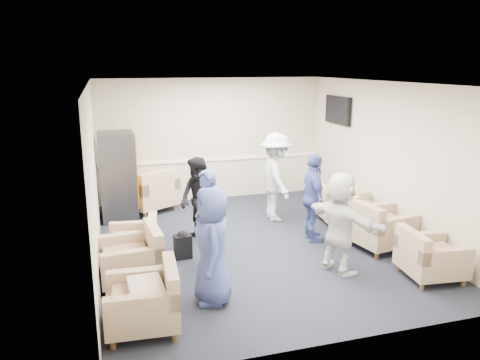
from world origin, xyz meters
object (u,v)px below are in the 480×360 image
object	(u,v)px
armchair_right_near	(428,258)
person_mid_right	(313,198)
armchair_right_far	(337,206)
person_front_right	(340,223)
vending_machine	(118,176)
person_back_left	(198,201)
armchair_left_mid	(134,260)
armchair_right_midnear	(377,229)
armchair_left_far	(136,244)
armchair_right_midfar	(356,215)
person_mid_left	(207,220)
armchair_left_near	(147,303)
person_back_right	(276,177)
armchair_corner	(151,193)
person_front_left	(212,246)

from	to	relation	value
armchair_right_near	person_mid_right	distance (m)	2.11
armchair_right_far	person_front_right	size ratio (longest dim) A/B	0.54
vending_machine	person_back_left	world-z (taller)	vending_machine
armchair_left_mid	person_mid_right	xyz separation A→B (m)	(3.08, 0.76, 0.44)
armchair_right_midnear	armchair_left_far	bearing A→B (deg)	72.49
armchair_right_midfar	person_front_right	distance (m)	1.76
person_mid_left	vending_machine	bearing A→B (deg)	-171.03
armchair_left_near	person_back_left	distance (m)	2.77
armchair_right_midfar	person_back_right	size ratio (longest dim) A/B	0.55
vending_machine	person_back_right	bearing A→B (deg)	-18.39
vending_machine	person_back_right	world-z (taller)	person_back_right
armchair_corner	person_mid_right	world-z (taller)	person_mid_right
armchair_right_midnear	armchair_right_far	size ratio (longest dim) A/B	1.22
armchair_left_near	armchair_right_midnear	bearing A→B (deg)	113.22
person_mid_left	armchair_left_near	bearing A→B (deg)	-48.87
armchair_right_midnear	armchair_corner	xyz separation A→B (m)	(-3.38, 3.14, 0.03)
armchair_right_midfar	armchair_corner	world-z (taller)	armchair_corner
person_mid_right	person_back_right	bearing A→B (deg)	18.38
person_mid_right	person_front_right	size ratio (longest dim) A/B	1.02
armchair_right_near	person_back_left	xyz separation A→B (m)	(-2.85, 2.31, 0.43)
armchair_corner	person_front_left	bearing A→B (deg)	64.83
person_mid_left	person_back_left	bearing A→B (deg)	161.93
person_back_right	armchair_corner	bearing A→B (deg)	63.27
vending_machine	armchair_right_midnear	bearing A→B (deg)	-35.34
person_mid_right	vending_machine	bearing A→B (deg)	63.24
armchair_left_far	armchair_corner	xyz separation A→B (m)	(0.50, 2.58, 0.08)
armchair_left_near	armchair_left_mid	xyz separation A→B (m)	(-0.06, 1.27, 0.01)
armchair_left_near	armchair_corner	bearing A→B (deg)	177.14
person_front_left	person_mid_left	size ratio (longest dim) A/B	1.01
armchair_left_near	armchair_corner	xyz separation A→B (m)	(0.51, 4.53, 0.05)
armchair_left_near	armchair_right_midfar	world-z (taller)	armchair_right_midfar
armchair_left_mid	armchair_right_midnear	xyz separation A→B (m)	(3.95, 0.12, 0.01)
armchair_right_near	armchair_right_midfar	size ratio (longest dim) A/B	0.90
armchair_right_far	armchair_corner	size ratio (longest dim) A/B	0.63
armchair_corner	vending_machine	distance (m)	0.85
armchair_left_far	person_mid_left	xyz separation A→B (m)	(1.01, -0.53, 0.46)
armchair_left_near	armchair_right_midnear	world-z (taller)	armchair_right_midnear
armchair_left_mid	person_back_left	bearing A→B (deg)	131.66
armchair_right_far	armchair_left_mid	bearing A→B (deg)	115.25
armchair_left_mid	armchair_right_midfar	world-z (taller)	armchair_right_midfar
armchair_corner	person_front_left	distance (m)	4.15
armchair_right_midfar	person_mid_right	size ratio (longest dim) A/B	0.62
vending_machine	person_back_right	xyz separation A→B (m)	(2.92, -0.97, 0.00)
armchair_left_mid	armchair_right_near	size ratio (longest dim) A/B	1.05
armchair_right_midfar	person_mid_right	bearing A→B (deg)	90.54
armchair_left_near	person_back_right	size ratio (longest dim) A/B	0.50
armchair_left_far	armchair_right_midnear	world-z (taller)	armchair_right_midnear
person_mid_right	armchair_right_far	bearing A→B (deg)	-39.55
armchair_left_far	armchair_right_midnear	bearing A→B (deg)	91.03
armchair_right_midfar	person_mid_right	distance (m)	1.00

